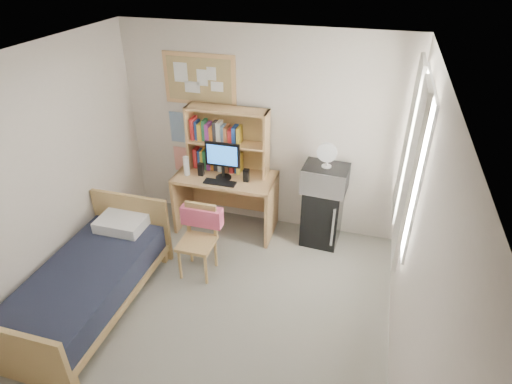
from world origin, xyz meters
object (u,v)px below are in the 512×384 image
(mini_fridge, at_px, (322,215))
(desk_fan, at_px, (327,156))
(speaker_right, at_px, (246,175))
(bed, at_px, (88,288))
(speaker_left, at_px, (201,169))
(desk, at_px, (226,202))
(desk_chair, at_px, (197,243))
(bulletin_board, at_px, (200,79))
(microwave, at_px, (325,178))
(monitor, at_px, (223,161))

(mini_fridge, relative_size, desk_fan, 2.67)
(speaker_right, bearing_deg, mini_fridge, 7.20)
(bed, height_order, speaker_left, speaker_left)
(desk_fan, bearing_deg, bed, -136.29)
(desk, xyz_separation_m, desk_chair, (-0.02, -0.95, 0.03))
(bulletin_board, bearing_deg, mini_fridge, -8.31)
(microwave, xyz_separation_m, desk_fan, (0.00, 0.00, 0.30))
(bulletin_board, distance_m, speaker_right, 1.31)
(bed, bearing_deg, mini_fridge, 40.34)
(bed, relative_size, desk_fan, 6.44)
(bed, distance_m, microwave, 2.93)
(desk, distance_m, desk_chair, 0.95)
(mini_fridge, relative_size, bed, 0.41)
(bulletin_board, xyz_separation_m, desk, (0.41, -0.32, -1.52))
(mini_fridge, height_order, speaker_right, speaker_right)
(desk_chair, distance_m, microwave, 1.71)
(monitor, distance_m, microwave, 1.27)
(speaker_left, relative_size, speaker_right, 1.01)
(speaker_left, bearing_deg, bed, -110.26)
(microwave, bearing_deg, speaker_left, -172.11)
(desk_chair, distance_m, speaker_right, 1.05)
(microwave, bearing_deg, bulletin_board, 174.34)
(speaker_right, bearing_deg, microwave, 6.04)
(bed, bearing_deg, desk_fan, 40.05)
(desk, bearing_deg, desk_chair, -91.88)
(desk_chair, distance_m, desk_fan, 1.82)
(speaker_left, relative_size, microwave, 0.31)
(mini_fridge, relative_size, monitor, 1.65)
(bulletin_board, xyz_separation_m, mini_fridge, (1.67, -0.24, -1.53))
(bulletin_board, distance_m, monitor, 1.05)
(desk_chair, height_order, bed, desk_chair)
(bulletin_board, bearing_deg, speaker_right, -28.26)
(desk, distance_m, speaker_left, 0.57)
(monitor, bearing_deg, mini_fridge, 5.50)
(speaker_right, distance_m, desk_fan, 1.03)
(speaker_right, bearing_deg, desk_fan, 6.04)
(bed, bearing_deg, microwave, 40.05)
(bulletin_board, height_order, desk, bulletin_board)
(mini_fridge, bearing_deg, desk, -173.04)
(desk_chair, xyz_separation_m, monitor, (0.02, 0.89, 0.61))
(mini_fridge, xyz_separation_m, desk_fan, (-0.00, -0.02, 0.84))
(desk_chair, relative_size, speaker_left, 5.20)
(desk_chair, distance_m, speaker_left, 1.04)
(monitor, bearing_deg, speaker_left, 180.00)
(speaker_left, height_order, desk_fan, desk_fan)
(mini_fridge, xyz_separation_m, bed, (-2.17, -1.87, -0.13))
(bed, relative_size, speaker_left, 11.31)
(speaker_right, height_order, microwave, microwave)
(mini_fridge, bearing_deg, monitor, -170.34)
(mini_fridge, xyz_separation_m, microwave, (-0.00, -0.02, 0.54))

